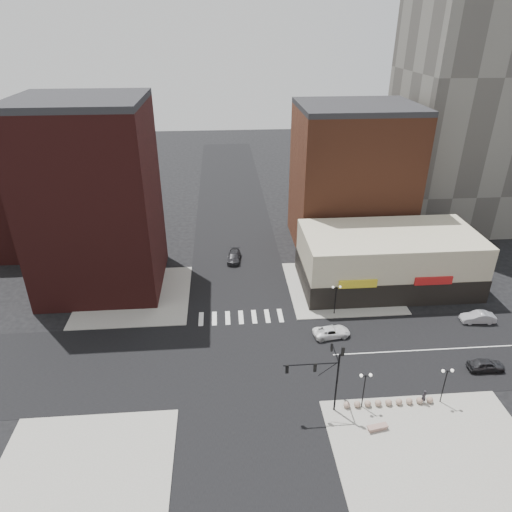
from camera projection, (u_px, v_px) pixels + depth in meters
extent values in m
plane|color=black|center=(245.00, 359.00, 51.28)|extent=(240.00, 240.00, 0.00)
cube|color=black|center=(245.00, 359.00, 51.28)|extent=(200.00, 14.00, 0.02)
cube|color=black|center=(245.00, 359.00, 51.28)|extent=(14.00, 200.00, 0.02)
cube|color=gray|center=(135.00, 295.00, 63.07)|extent=(15.00, 15.00, 0.12)
cube|color=gray|center=(341.00, 287.00, 65.08)|extent=(15.00, 15.00, 0.12)
cube|color=gray|center=(436.00, 455.00, 39.98)|extent=(18.00, 14.00, 0.12)
cube|color=gray|center=(80.00, 485.00, 37.42)|extent=(15.00, 15.00, 0.12)
cube|color=#3D1513|center=(94.00, 201.00, 60.55)|extent=(16.00, 15.00, 25.00)
cube|color=#3D1513|center=(43.00, 207.00, 76.35)|extent=(20.00, 18.00, 12.00)
cube|color=brown|center=(351.00, 180.00, 73.61)|extent=(18.00, 15.00, 22.00)
cube|color=#BDB596|center=(388.00, 259.00, 64.16)|extent=(24.00, 12.00, 8.00)
cube|color=black|center=(386.00, 273.00, 65.22)|extent=(24.20, 12.20, 3.40)
cylinder|color=black|center=(337.00, 383.00, 42.98)|extent=(0.18, 0.18, 7.00)
cylinder|color=black|center=(311.00, 364.00, 41.65)|extent=(5.20, 0.11, 0.11)
cylinder|color=black|center=(328.00, 369.00, 42.08)|extent=(1.72, 0.06, 1.46)
cylinder|color=black|center=(335.00, 352.00, 43.16)|extent=(0.11, 3.00, 0.11)
cube|color=black|center=(287.00, 369.00, 41.68)|extent=(0.28, 0.18, 0.95)
sphere|color=red|center=(287.00, 366.00, 41.54)|extent=(0.16, 0.16, 0.16)
cube|color=black|center=(315.00, 367.00, 41.86)|extent=(0.28, 0.18, 0.95)
sphere|color=red|center=(315.00, 365.00, 41.72)|extent=(0.16, 0.16, 0.16)
cube|color=black|center=(332.00, 347.00, 44.49)|extent=(0.18, 0.28, 0.95)
sphere|color=red|center=(332.00, 344.00, 44.35)|extent=(0.16, 0.16, 0.16)
cube|color=black|center=(343.00, 351.00, 41.25)|extent=(0.28, 0.18, 0.95)
sphere|color=red|center=(343.00, 349.00, 41.11)|extent=(0.16, 0.16, 0.16)
cylinder|color=black|center=(364.00, 391.00, 43.99)|extent=(0.11, 0.11, 4.00)
cylinder|color=black|center=(366.00, 376.00, 43.12)|extent=(0.90, 0.06, 0.06)
sphere|color=white|center=(361.00, 376.00, 43.04)|extent=(0.32, 0.32, 0.32)
sphere|color=white|center=(371.00, 375.00, 43.10)|extent=(0.32, 0.32, 0.32)
cylinder|color=black|center=(444.00, 386.00, 44.55)|extent=(0.11, 0.11, 4.00)
cylinder|color=black|center=(447.00, 372.00, 43.67)|extent=(0.90, 0.06, 0.06)
sphere|color=white|center=(443.00, 371.00, 43.59)|extent=(0.32, 0.32, 0.32)
sphere|color=white|center=(452.00, 370.00, 43.66)|extent=(0.32, 0.32, 0.32)
cylinder|color=black|center=(335.00, 300.00, 58.21)|extent=(0.11, 0.11, 4.00)
cylinder|color=black|center=(337.00, 288.00, 57.33)|extent=(0.90, 0.06, 0.06)
sphere|color=white|center=(333.00, 287.00, 57.26)|extent=(0.32, 0.32, 0.32)
sphere|color=white|center=(340.00, 287.00, 57.32)|extent=(0.32, 0.32, 0.32)
sphere|color=gray|center=(347.00, 405.00, 44.66)|extent=(0.65, 0.65, 0.65)
sphere|color=gray|center=(357.00, 404.00, 44.74)|extent=(0.65, 0.65, 0.65)
sphere|color=gray|center=(368.00, 404.00, 44.81)|extent=(0.65, 0.65, 0.65)
sphere|color=gray|center=(378.00, 403.00, 44.88)|extent=(0.65, 0.65, 0.65)
sphere|color=gray|center=(389.00, 402.00, 44.95)|extent=(0.65, 0.65, 0.65)
sphere|color=gray|center=(399.00, 402.00, 45.03)|extent=(0.65, 0.65, 0.65)
sphere|color=gray|center=(409.00, 401.00, 45.10)|extent=(0.65, 0.65, 0.65)
sphere|color=gray|center=(420.00, 400.00, 45.17)|extent=(0.65, 0.65, 0.65)
sphere|color=gray|center=(430.00, 400.00, 45.25)|extent=(0.65, 0.65, 0.65)
imported|color=white|center=(331.00, 332.00, 54.81)|extent=(4.69, 2.61, 1.24)
imported|color=black|center=(486.00, 365.00, 49.48)|extent=(3.94, 1.68, 1.33)
imported|color=#A8A7AD|center=(478.00, 317.00, 57.33)|extent=(4.29, 1.73, 1.39)
imported|color=black|center=(234.00, 257.00, 71.98)|extent=(2.45, 4.91, 1.37)
imported|color=#242226|center=(424.00, 397.00, 44.98)|extent=(0.66, 0.53, 1.60)
cube|color=gray|center=(377.00, 428.00, 42.32)|extent=(1.78, 0.78, 0.32)
cube|color=gray|center=(378.00, 426.00, 42.21)|extent=(2.02, 0.92, 0.13)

